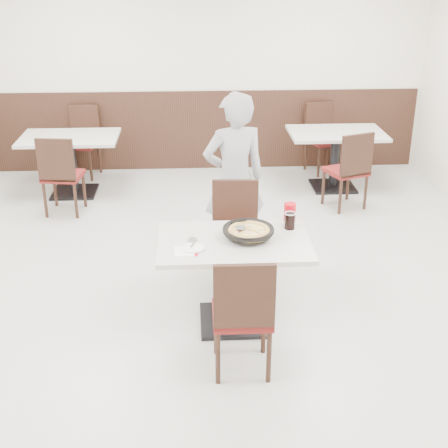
{
  "coord_description": "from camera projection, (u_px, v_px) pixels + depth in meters",
  "views": [
    {
      "loc": [
        -0.22,
        -5.06,
        2.82
      ],
      "look_at": [
        0.04,
        -0.3,
        0.75
      ],
      "focal_mm": 50.0,
      "sensor_mm": 36.0,
      "label": 1
    }
  ],
  "objects": [
    {
      "name": "fork",
      "position": [
        194.0,
        243.0,
        4.81
      ],
      "size": [
        0.06,
        0.16,
        0.0
      ],
      "primitive_type": "cube",
      "rotation": [
        0.0,
        0.0,
        -0.31
      ],
      "color": "silver",
      "rests_on": "side_plate"
    },
    {
      "name": "floor",
      "position": [
        218.0,
        286.0,
        5.77
      ],
      "size": [
        7.0,
        7.0,
        0.0
      ],
      "primitive_type": "plane",
      "color": "#B0AFAB",
      "rests_on": "ground"
    },
    {
      "name": "napkin",
      "position": [
        186.0,
        251.0,
        4.72
      ],
      "size": [
        0.18,
        0.18,
        0.0
      ],
      "primitive_type": "cube",
      "rotation": [
        0.0,
        0.0,
        0.04
      ],
      "color": "white",
      "rests_on": "main_table"
    },
    {
      "name": "bg_table_left",
      "position": [
        72.0,
        165.0,
        7.86
      ],
      "size": [
        1.25,
        0.87,
        0.75
      ],
      "primitive_type": null,
      "rotation": [
        0.0,
        0.0,
        -0.06
      ],
      "color": "beige",
      "rests_on": "floor"
    },
    {
      "name": "chair_near",
      "position": [
        242.0,
        312.0,
        4.45
      ],
      "size": [
        0.42,
        0.42,
        0.95
      ],
      "primitive_type": null,
      "rotation": [
        0.0,
        0.0,
        -0.01
      ],
      "color": "black",
      "rests_on": "floor"
    },
    {
      "name": "diner_person",
      "position": [
        234.0,
        179.0,
        5.96
      ],
      "size": [
        0.69,
        0.54,
        1.68
      ],
      "primitive_type": "imported",
      "rotation": [
        0.0,
        0.0,
        3.39
      ],
      "color": "#AAA9AE",
      "rests_on": "floor"
    },
    {
      "name": "pizza_server",
      "position": [
        241.0,
        228.0,
        4.9
      ],
      "size": [
        0.08,
        0.09,
        0.0
      ],
      "primitive_type": "cube",
      "rotation": [
        0.0,
        0.0,
        0.08
      ],
      "color": "silver",
      "rests_on": "pizza"
    },
    {
      "name": "pizza_pan",
      "position": [
        248.0,
        233.0,
        4.93
      ],
      "size": [
        0.38,
        0.38,
        0.01
      ],
      "primitive_type": "cylinder",
      "rotation": [
        0.0,
        0.0,
        -0.1
      ],
      "color": "black",
      "rests_on": "trivet"
    },
    {
      "name": "red_cup",
      "position": [
        290.0,
        212.0,
        5.23
      ],
      "size": [
        0.11,
        0.11,
        0.16
      ],
      "primitive_type": "cylinder",
      "rotation": [
        0.0,
        0.0,
        -0.1
      ],
      "color": "red",
      "rests_on": "main_table"
    },
    {
      "name": "bg_chair_left_far",
      "position": [
        81.0,
        143.0,
        8.43
      ],
      "size": [
        0.5,
        0.5,
        0.95
      ],
      "primitive_type": null,
      "rotation": [
        0.0,
        0.0,
        2.92
      ],
      "color": "black",
      "rests_on": "floor"
    },
    {
      "name": "bg_chair_right_near",
      "position": [
        346.0,
        169.0,
        7.39
      ],
      "size": [
        0.54,
        0.54,
        0.95
      ],
      "primitive_type": null,
      "rotation": [
        0.0,
        0.0,
        0.37
      ],
      "color": "black",
      "rests_on": "floor"
    },
    {
      "name": "bg_chair_right_far",
      "position": [
        324.0,
        139.0,
        8.61
      ],
      "size": [
        0.54,
        0.54,
        0.95
      ],
      "primitive_type": null,
      "rotation": [
        0.0,
        0.0,
        3.49
      ],
      "color": "black",
      "rests_on": "floor"
    },
    {
      "name": "bg_table_right",
      "position": [
        335.0,
        160.0,
        8.05
      ],
      "size": [
        1.24,
        0.86,
        0.75
      ],
      "primitive_type": null,
      "rotation": [
        0.0,
        0.0,
        -0.05
      ],
      "color": "beige",
      "rests_on": "floor"
    },
    {
      "name": "main_table",
      "position": [
        234.0,
        282.0,
        5.05
      ],
      "size": [
        1.27,
        0.91,
        0.75
      ],
      "primitive_type": null,
      "rotation": [
        0.0,
        0.0,
        -0.1
      ],
      "color": "beige",
      "rests_on": "floor"
    },
    {
      "name": "pizza",
      "position": [
        249.0,
        232.0,
        4.9
      ],
      "size": [
        0.38,
        0.38,
        0.02
      ],
      "primitive_type": "cylinder",
      "rotation": [
        0.0,
        0.0,
        -0.1
      ],
      "color": "#DBA853",
      "rests_on": "pizza_pan"
    },
    {
      "name": "cola_glass",
      "position": [
        290.0,
        221.0,
        5.09
      ],
      "size": [
        0.09,
        0.09,
        0.13
      ],
      "primitive_type": "cylinder",
      "rotation": [
        0.0,
        0.0,
        -0.1
      ],
      "color": "black",
      "rests_on": "main_table"
    },
    {
      "name": "bg_chair_left_near",
      "position": [
        63.0,
        174.0,
        7.23
      ],
      "size": [
        0.47,
        0.47,
        0.95
      ],
      "primitive_type": null,
      "rotation": [
        0.0,
        0.0,
        -0.12
      ],
      "color": "black",
      "rests_on": "floor"
    },
    {
      "name": "wainscot_back",
      "position": [
        206.0,
        130.0,
        8.74
      ],
      "size": [
        5.9,
        0.03,
        1.1
      ],
      "primitive_type": "cube",
      "color": "black",
      "rests_on": "floor"
    },
    {
      "name": "wall_front",
      "position": [
        266.0,
        434.0,
        2.01
      ],
      "size": [
        6.0,
        0.04,
        2.8
      ],
      "primitive_type": "cube",
      "color": "silver",
      "rests_on": "floor"
    },
    {
      "name": "wall_back",
      "position": [
        206.0,
        68.0,
        8.42
      ],
      "size": [
        6.0,
        0.04,
        2.8
      ],
      "primitive_type": "cube",
      "color": "silver",
      "rests_on": "floor"
    },
    {
      "name": "chair_far",
      "position": [
        235.0,
        237.0,
        5.63
      ],
      "size": [
        0.44,
        0.44,
        0.95
      ],
      "primitive_type": null,
      "rotation": [
        0.0,
        0.0,
        3.09
      ],
      "color": "black",
      "rests_on": "floor"
    },
    {
      "name": "trivet",
      "position": [
        240.0,
        235.0,
        4.95
      ],
      "size": [
        0.12,
        0.12,
        0.04
      ],
      "primitive_type": "cylinder",
      "rotation": [
        0.0,
        0.0,
        -0.1
      ],
      "color": "black",
      "rests_on": "main_table"
    },
    {
      "name": "side_plate",
      "position": [
        193.0,
        248.0,
        4.75
      ],
      "size": [
        0.19,
        0.19,
        0.01
      ],
      "primitive_type": "cylinder",
      "rotation": [
        0.0,
        0.0,
        -0.1
      ],
      "color": "white",
      "rests_on": "napkin"
    }
  ]
}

